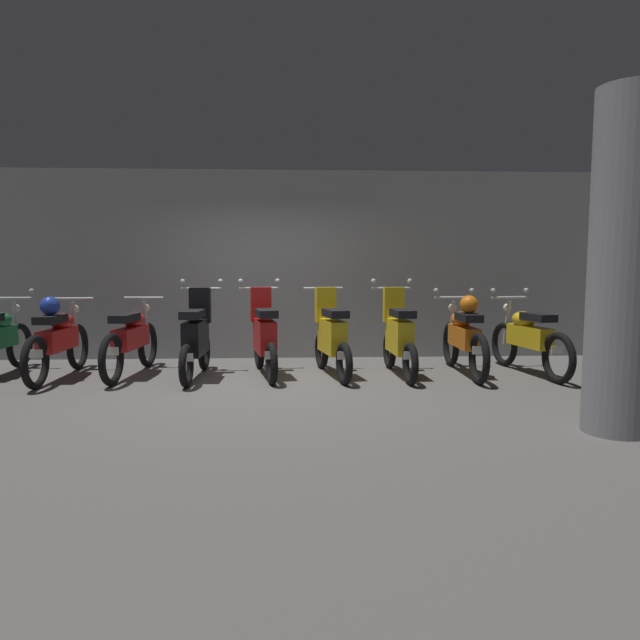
# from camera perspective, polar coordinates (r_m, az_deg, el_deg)

# --- Properties ---
(ground_plane) EXTENTS (80.00, 80.00, 0.00)m
(ground_plane) POSITION_cam_1_polar(r_m,az_deg,el_deg) (6.87, -5.91, -6.81)
(ground_plane) COLOR #565451
(back_wall) EXTENTS (16.00, 0.30, 2.96)m
(back_wall) POSITION_cam_1_polar(r_m,az_deg,el_deg) (9.02, -5.21, 5.58)
(back_wall) COLOR gray
(back_wall) RESTS_ON ground
(motorbike_slot_1) EXTENTS (0.56, 1.95, 1.08)m
(motorbike_slot_1) POSITION_cam_1_polar(r_m,az_deg,el_deg) (8.03, -25.19, -1.71)
(motorbike_slot_1) COLOR black
(motorbike_slot_1) RESTS_ON ground
(motorbike_slot_2) EXTENTS (0.56, 1.95, 1.03)m
(motorbike_slot_2) POSITION_cam_1_polar(r_m,az_deg,el_deg) (7.89, -18.70, -1.86)
(motorbike_slot_2) COLOR black
(motorbike_slot_2) RESTS_ON ground
(motorbike_slot_3) EXTENTS (0.59, 1.68, 1.29)m
(motorbike_slot_3) POSITION_cam_1_polar(r_m,az_deg,el_deg) (7.50, -12.53, -1.78)
(motorbike_slot_3) COLOR black
(motorbike_slot_3) RESTS_ON ground
(motorbike_slot_4) EXTENTS (0.59, 1.67, 1.29)m
(motorbike_slot_4) POSITION_cam_1_polar(r_m,az_deg,el_deg) (7.50, -5.71, -1.67)
(motorbike_slot_4) COLOR black
(motorbike_slot_4) RESTS_ON ground
(motorbike_slot_5) EXTENTS (0.58, 1.67, 1.18)m
(motorbike_slot_5) POSITION_cam_1_polar(r_m,az_deg,el_deg) (7.45, 1.16, -1.72)
(motorbike_slot_5) COLOR black
(motorbike_slot_5) RESTS_ON ground
(motorbike_slot_6) EXTENTS (0.59, 1.68, 1.29)m
(motorbike_slot_6) POSITION_cam_1_polar(r_m,az_deg,el_deg) (7.53, 8.03, -1.67)
(motorbike_slot_6) COLOR black
(motorbike_slot_6) RESTS_ON ground
(motorbike_slot_7) EXTENTS (0.59, 1.95, 1.15)m
(motorbike_slot_7) POSITION_cam_1_polar(r_m,az_deg,el_deg) (7.79, 14.48, -1.56)
(motorbike_slot_7) COLOR black
(motorbike_slot_7) RESTS_ON ground
(motorbike_slot_8) EXTENTS (0.58, 1.94, 1.15)m
(motorbike_slot_8) POSITION_cam_1_polar(r_m,az_deg,el_deg) (8.10, 20.51, -1.72)
(motorbike_slot_8) COLOR black
(motorbike_slot_8) RESTS_ON ground
(support_pillar) EXTENTS (0.56, 0.56, 2.96)m
(support_pillar) POSITION_cam_1_polar(r_m,az_deg,el_deg) (5.48, 28.50, 5.02)
(support_pillar) COLOR gray
(support_pillar) RESTS_ON ground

